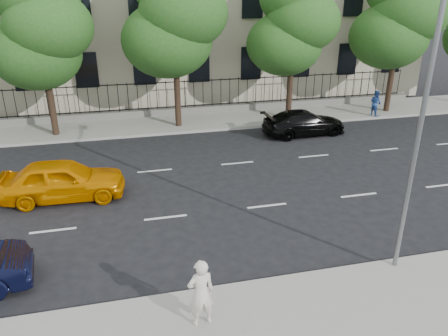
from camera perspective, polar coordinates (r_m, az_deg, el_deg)
The scene contains 14 objects.
ground at distance 15.35m, azimuth 8.64°, elevation -9.21°, with size 120.00×120.00×0.00m, color black.
near_sidewalk at distance 12.45m, azimuth 15.74°, elevation -18.37°, with size 60.00×4.00×0.15m, color gray.
far_sidewalk at distance 27.64m, azimuth -2.04°, elevation 6.22°, with size 60.00×4.00×0.15m, color gray.
lane_markings at distance 19.27m, azimuth 3.49°, elevation -1.86°, with size 49.60×4.62×0.01m, color silver, non-canonical shape.
iron_fence at distance 29.08m, azimuth -2.73°, elevation 8.25°, with size 30.00×0.50×2.20m.
street_light at distance 13.08m, azimuth 23.28°, elevation 8.01°, with size 0.25×3.32×8.05m.
tree_b at distance 25.66m, azimuth -22.81°, elevation 16.35°, with size 5.53×5.12×8.97m.
tree_c at distance 25.54m, azimuth -6.51°, elevation 19.17°, with size 5.89×5.50×9.80m.
tree_d at distance 27.36m, azimuth 9.01°, elevation 18.11°, with size 5.34×4.94×8.84m.
tree_e at distance 30.65m, azimuth 21.92°, elevation 18.01°, with size 5.71×5.31×9.46m.
yellow_taxi at distance 18.67m, azimuth -20.31°, elevation -1.45°, with size 1.95×4.85×1.65m, color orange.
black_sedan at distance 25.51m, azimuth 10.41°, elevation 5.85°, with size 1.96×4.83×1.40m, color black.
woman_near at distance 11.19m, azimuth -3.04°, elevation -15.99°, with size 0.69×0.45×1.89m, color silver.
pedestrian_far at distance 29.88m, azimuth 19.19°, elevation 8.02°, with size 0.79×0.61×1.62m, color #274A91.
Camera 1 is at (-5.19, -11.91, 8.18)m, focal length 35.00 mm.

